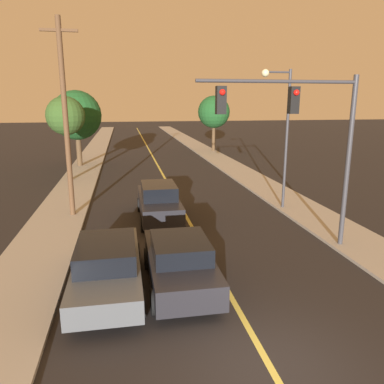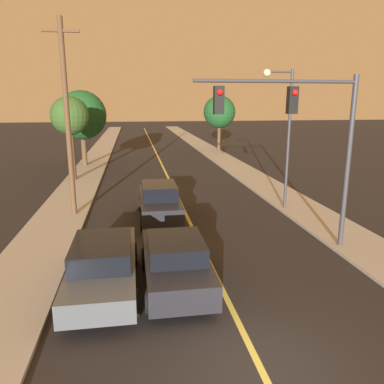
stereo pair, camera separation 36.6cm
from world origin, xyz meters
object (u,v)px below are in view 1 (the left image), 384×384
(traffic_signal_mast, at_px, (303,126))
(car_outer_lane_front, at_px, (107,265))
(streetlamp_right, at_px, (281,121))
(tree_left_near, at_px, (66,117))
(car_near_lane_front, at_px, (180,261))
(tree_left_far, at_px, (77,115))
(car_near_lane_second, at_px, (159,202))
(utility_pole_left, at_px, (65,117))
(tree_right_near, at_px, (214,112))

(traffic_signal_mast, bearing_deg, car_outer_lane_front, -164.15)
(streetlamp_right, bearing_deg, tree_left_near, 141.27)
(car_near_lane_front, height_order, tree_left_near, tree_left_near)
(tree_left_near, height_order, tree_left_far, tree_left_far)
(traffic_signal_mast, bearing_deg, car_near_lane_second, 135.54)
(car_near_lane_front, bearing_deg, tree_left_near, 107.73)
(car_near_lane_front, relative_size, car_outer_lane_front, 0.87)
(car_outer_lane_front, xyz_separation_m, tree_left_far, (-3.12, 22.33, 3.47))
(traffic_signal_mast, bearing_deg, tree_left_near, 124.56)
(tree_left_far, bearing_deg, streetlamp_right, -53.24)
(car_near_lane_second, bearing_deg, tree_left_near, 118.16)
(utility_pole_left, height_order, tree_left_near, utility_pole_left)
(car_near_lane_front, distance_m, tree_left_far, 23.32)
(streetlamp_right, bearing_deg, tree_right_near, 84.68)
(car_near_lane_front, bearing_deg, streetlamp_right, 49.99)
(car_outer_lane_front, relative_size, utility_pole_left, 0.58)
(streetlamp_right, distance_m, utility_pole_left, 10.17)
(streetlamp_right, relative_size, tree_left_far, 1.09)
(traffic_signal_mast, bearing_deg, streetlamp_right, 74.32)
(streetlamp_right, relative_size, tree_right_near, 1.15)
(tree_left_near, relative_size, tree_right_near, 0.96)
(streetlamp_right, bearing_deg, car_near_lane_front, -130.01)
(streetlamp_right, bearing_deg, car_near_lane_second, -173.63)
(tree_right_near, bearing_deg, car_near_lane_front, -105.35)
(car_near_lane_front, xyz_separation_m, tree_right_near, (8.23, 29.97, 3.48))
(tree_left_far, bearing_deg, car_near_lane_front, -76.91)
(traffic_signal_mast, xyz_separation_m, tree_left_far, (-9.86, 20.41, -0.30))
(tree_left_far, bearing_deg, utility_pole_left, -85.36)
(traffic_signal_mast, distance_m, tree_left_far, 22.67)
(tree_right_near, bearing_deg, tree_left_near, -134.75)
(car_near_lane_front, distance_m, car_outer_lane_front, 2.10)
(car_near_lane_second, bearing_deg, streetlamp_right, 6.37)
(car_near_lane_second, relative_size, tree_left_near, 0.88)
(traffic_signal_mast, height_order, tree_right_near, traffic_signal_mast)
(utility_pole_left, xyz_separation_m, tree_right_near, (12.26, 22.13, -0.43))
(car_near_lane_second, height_order, car_outer_lane_front, car_near_lane_second)
(car_near_lane_front, xyz_separation_m, utility_pole_left, (-4.03, 7.84, 3.92))
(tree_left_near, distance_m, tree_left_far, 6.07)
(tree_left_near, bearing_deg, traffic_signal_mast, -55.44)
(traffic_signal_mast, relative_size, tree_left_near, 1.10)
(traffic_signal_mast, bearing_deg, car_near_lane_front, -156.24)
(car_near_lane_second, xyz_separation_m, car_outer_lane_front, (-2.10, -6.47, -0.07))
(car_near_lane_second, relative_size, tree_right_near, 0.84)
(utility_pole_left, bearing_deg, car_outer_lane_front, -75.91)
(car_outer_lane_front, bearing_deg, tree_left_near, 100.93)
(car_outer_lane_front, bearing_deg, utility_pole_left, 104.09)
(car_near_lane_second, bearing_deg, traffic_signal_mast, -44.46)
(utility_pole_left, distance_m, tree_left_near, 8.64)
(tree_left_near, xyz_separation_m, tree_right_near, (13.46, 13.58, -0.14))
(car_outer_lane_front, relative_size, streetlamp_right, 0.76)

